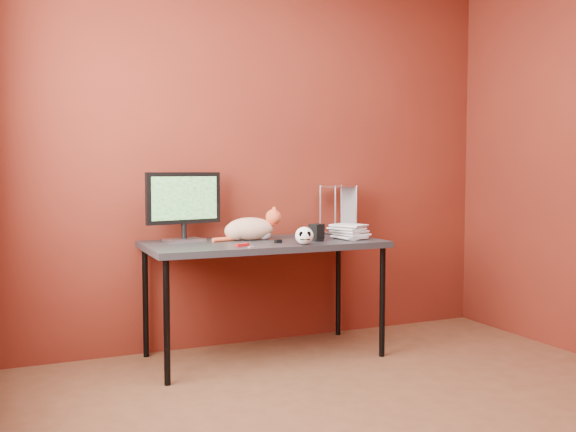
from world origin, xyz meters
name	(u,v)px	position (x,y,z in m)	size (l,w,h in m)	color
room	(408,115)	(0.00, 0.00, 1.45)	(3.52, 3.52, 2.61)	#57321D
desk	(264,249)	(-0.15, 1.37, 0.70)	(1.50, 0.70, 0.75)	black
monitor	(184,203)	(-0.62, 1.56, 1.00)	(0.50, 0.21, 0.44)	#AFAFB4
cat	(250,228)	(-0.21, 1.47, 0.83)	(0.47, 0.22, 0.22)	#C06028
skull_mug	(304,236)	(0.00, 1.08, 0.81)	(0.11, 0.12, 0.11)	white
speaker	(317,233)	(0.16, 1.24, 0.80)	(0.10, 0.10, 0.11)	black
book_stack	(340,156)	(0.35, 1.27, 1.29)	(0.25, 0.27, 1.08)	beige
wire_rack	(338,210)	(0.52, 1.62, 0.92)	(0.23, 0.20, 0.35)	#AFAFB4
pocket_knife	(242,245)	(-0.37, 1.16, 0.76)	(0.09, 0.02, 0.02)	#A80C10
black_gadget	(278,241)	(-0.11, 1.24, 0.76)	(0.04, 0.03, 0.02)	black
washer	(251,247)	(-0.34, 1.10, 0.75)	(0.05, 0.05, 0.00)	#AFAFB4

